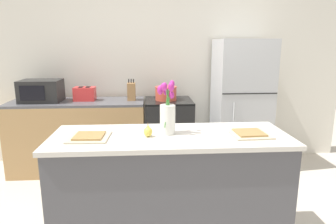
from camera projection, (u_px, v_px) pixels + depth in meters
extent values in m
cube|color=silver|center=(159.00, 64.00, 4.13)|extent=(5.20, 0.08, 2.70)
cube|color=#4C4C51|center=(170.00, 194.00, 2.38)|extent=(1.76, 0.62, 0.91)
cube|color=beige|center=(170.00, 137.00, 2.28)|extent=(1.80, 0.66, 0.03)
cube|color=tan|center=(79.00, 137.00, 3.87)|extent=(1.68, 0.60, 0.89)
cube|color=#515156|center=(77.00, 102.00, 3.77)|extent=(1.68, 0.60, 0.03)
cube|color=black|center=(169.00, 135.00, 3.94)|extent=(0.60, 0.60, 0.89)
cube|color=black|center=(169.00, 101.00, 3.84)|extent=(0.60, 0.60, 0.02)
cube|color=black|center=(170.00, 145.00, 3.66)|extent=(0.42, 0.01, 0.29)
cube|color=#B7BABC|center=(241.00, 105.00, 3.92)|extent=(0.68, 0.64, 1.68)
cube|color=black|center=(250.00, 94.00, 3.56)|extent=(0.67, 0.01, 0.01)
cylinder|color=#B2B5B7|center=(233.00, 132.00, 3.64)|extent=(0.02, 0.02, 0.73)
cylinder|color=silver|center=(168.00, 119.00, 2.27)|extent=(0.12, 0.12, 0.22)
cylinder|color=#4C9342|center=(170.00, 112.00, 2.26)|extent=(0.03, 0.01, 0.23)
ellipsoid|color=#B22889|center=(172.00, 95.00, 2.23)|extent=(0.04, 0.04, 0.06)
cylinder|color=#4C9342|center=(169.00, 107.00, 2.26)|extent=(0.06, 0.06, 0.30)
ellipsoid|color=#B22889|center=(172.00, 84.00, 2.26)|extent=(0.04, 0.04, 0.06)
cylinder|color=#4C9342|center=(167.00, 110.00, 2.28)|extent=(0.02, 0.06, 0.24)
ellipsoid|color=#B22889|center=(166.00, 92.00, 2.27)|extent=(0.03, 0.03, 0.05)
cylinder|color=#4C9342|center=(166.00, 110.00, 2.26)|extent=(0.09, 0.04, 0.25)
ellipsoid|color=#B22889|center=(160.00, 90.00, 2.24)|extent=(0.05, 0.05, 0.07)
cylinder|color=#4C9342|center=(166.00, 108.00, 2.25)|extent=(0.04, 0.02, 0.29)
ellipsoid|color=#B22889|center=(163.00, 87.00, 2.21)|extent=(0.04, 0.04, 0.06)
cylinder|color=#4C9342|center=(167.00, 107.00, 2.24)|extent=(0.05, 0.11, 0.29)
ellipsoid|color=#B22889|center=(165.00, 86.00, 2.15)|extent=(0.04, 0.04, 0.06)
cylinder|color=#4C9342|center=(169.00, 109.00, 2.24)|extent=(0.03, 0.03, 0.29)
ellipsoid|color=#B22889|center=(171.00, 87.00, 2.19)|extent=(0.05, 0.05, 0.07)
ellipsoid|color=#E5CC4C|center=(148.00, 132.00, 2.21)|extent=(0.07, 0.07, 0.08)
cone|color=#E5CC4C|center=(148.00, 126.00, 2.20)|extent=(0.04, 0.04, 0.03)
cylinder|color=brown|center=(148.00, 124.00, 2.20)|extent=(0.01, 0.01, 0.01)
cube|color=beige|center=(89.00, 137.00, 2.19)|extent=(0.30, 0.30, 0.01)
cube|color=#A37A42|center=(89.00, 136.00, 2.18)|extent=(0.22, 0.22, 0.01)
cube|color=beige|center=(249.00, 134.00, 2.27)|extent=(0.30, 0.30, 0.01)
cube|color=#A37A42|center=(249.00, 132.00, 2.26)|extent=(0.22, 0.22, 0.01)
cube|color=red|center=(85.00, 94.00, 3.79)|extent=(0.26, 0.18, 0.17)
cube|color=black|center=(81.00, 87.00, 3.77)|extent=(0.05, 0.11, 0.01)
cube|color=black|center=(88.00, 87.00, 3.77)|extent=(0.05, 0.11, 0.01)
cube|color=black|center=(73.00, 92.00, 3.77)|extent=(0.02, 0.02, 0.02)
cylinder|color=#CC4C38|center=(166.00, 94.00, 3.81)|extent=(0.27, 0.27, 0.16)
cylinder|color=#CC4C38|center=(166.00, 87.00, 3.79)|extent=(0.28, 0.28, 0.01)
sphere|color=black|center=(166.00, 86.00, 3.79)|extent=(0.02, 0.02, 0.02)
cube|color=black|center=(41.00, 91.00, 3.71)|extent=(0.48, 0.36, 0.27)
cube|color=black|center=(32.00, 93.00, 3.52)|extent=(0.29, 0.01, 0.18)
cube|color=#A37547|center=(131.00, 92.00, 3.81)|extent=(0.10, 0.14, 0.22)
cylinder|color=black|center=(129.00, 81.00, 3.78)|extent=(0.01, 0.01, 0.05)
cylinder|color=black|center=(131.00, 81.00, 3.78)|extent=(0.01, 0.01, 0.05)
cylinder|color=black|center=(134.00, 81.00, 3.78)|extent=(0.01, 0.01, 0.05)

